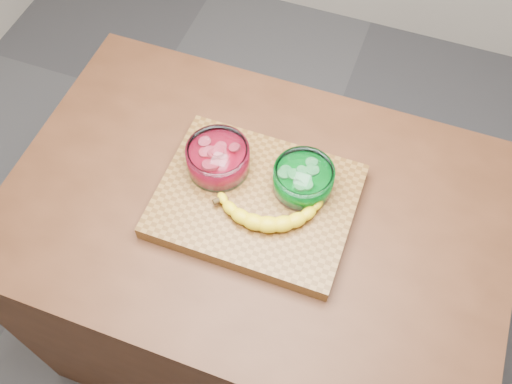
% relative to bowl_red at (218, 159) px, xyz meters
% --- Properties ---
extents(ground, '(3.50, 3.50, 0.00)m').
position_rel_bowl_red_xyz_m(ground, '(0.11, -0.05, -0.97)').
color(ground, '#515155').
rests_on(ground, ground).
extents(counter, '(1.20, 0.80, 0.90)m').
position_rel_bowl_red_xyz_m(counter, '(0.11, -0.05, -0.52)').
color(counter, '#4C2917').
rests_on(counter, ground).
extents(cutting_board, '(0.45, 0.35, 0.04)m').
position_rel_bowl_red_xyz_m(cutting_board, '(0.11, -0.05, -0.05)').
color(cutting_board, brown).
rests_on(cutting_board, counter).
extents(bowl_red, '(0.15, 0.15, 0.07)m').
position_rel_bowl_red_xyz_m(bowl_red, '(0.00, 0.00, 0.00)').
color(bowl_red, white).
rests_on(bowl_red, cutting_board).
extents(bowl_green, '(0.14, 0.14, 0.07)m').
position_rel_bowl_red_xyz_m(bowl_green, '(0.20, 0.01, -0.00)').
color(bowl_green, white).
rests_on(bowl_green, cutting_board).
extents(banana, '(0.27, 0.15, 0.04)m').
position_rel_bowl_red_xyz_m(banana, '(0.15, -0.08, -0.02)').
color(banana, yellow).
rests_on(banana, cutting_board).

